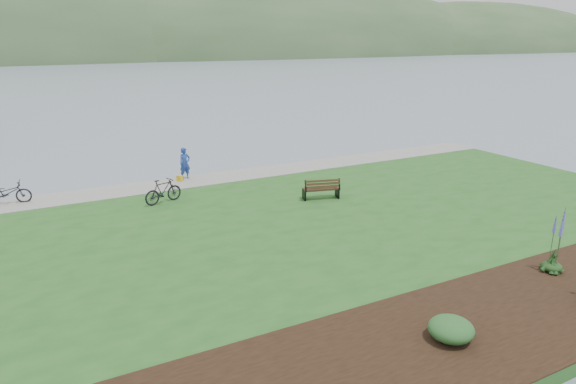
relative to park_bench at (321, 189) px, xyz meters
name	(u,v)px	position (x,y,z in m)	size (l,w,h in m)	color
ground	(292,224)	(-2.22, -1.26, -0.90)	(600.00, 600.00, 0.00)	slate
lawn	(317,235)	(-2.22, -3.26, -0.70)	(34.00, 20.00, 0.40)	#1F501C
shoreline_path	(230,176)	(-2.22, 5.64, -0.49)	(34.00, 2.20, 0.03)	gray
garden_bed	(550,299)	(0.78, -11.06, -0.48)	(24.00, 4.40, 0.04)	black
far_hillside	(105,59)	(17.78, 168.74, -0.90)	(580.00, 80.00, 38.00)	#32502D
park_bench	(321,189)	(0.00, 0.00, 0.00)	(1.75, 1.08, 1.01)	#302012
person	(185,161)	(-4.46, 6.24, 0.48)	(0.72, 0.49, 1.97)	navy
bicycle_a	(7,193)	(-12.65, 5.94, 0.01)	(1.97, 0.69, 1.03)	black
bicycle_b	(163,191)	(-6.52, 2.85, 0.05)	(1.83, 0.53, 1.10)	black
pannier	(180,179)	(-4.86, 5.94, -0.34)	(0.19, 0.30, 0.32)	gold
echium_1	(555,245)	(2.43, -9.91, 0.41)	(0.62, 0.62, 2.28)	#153613
shrub_0	(451,329)	(-3.21, -11.22, -0.18)	(1.12, 1.12, 0.56)	#1E4C21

